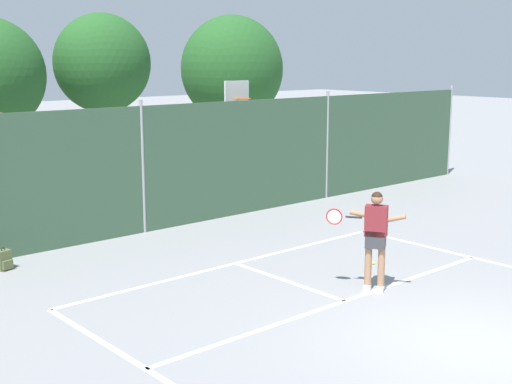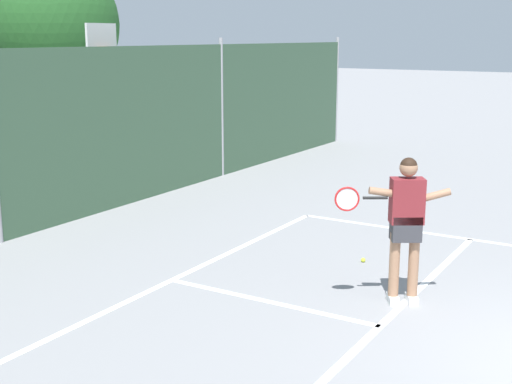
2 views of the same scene
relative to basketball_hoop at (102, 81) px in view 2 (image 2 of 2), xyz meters
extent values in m
cube|color=white|center=(-4.39, -5.25, -2.31)|extent=(8.20, 0.10, 0.01)
cube|color=white|center=(-4.39, -8.28, -2.31)|extent=(8.20, 0.10, 0.01)
cube|color=white|center=(-4.39, -6.79, -2.31)|extent=(0.10, 2.97, 0.01)
cylinder|color=#99999E|center=(2.11, -1.75, -0.69)|extent=(0.09, 0.09, 3.24)
cylinder|color=#99999E|center=(8.61, -1.75, -0.69)|extent=(0.09, 0.09, 3.24)
cylinder|color=#284CB2|center=(0.00, 0.06, -0.79)|extent=(0.12, 0.12, 3.05)
cube|color=white|center=(0.00, -0.04, 0.94)|extent=(0.90, 0.06, 0.60)
torus|color=#D85919|center=(0.00, -0.31, 0.72)|extent=(0.48, 0.48, 0.02)
cylinder|color=brown|center=(7.18, 8.92, -1.50)|extent=(0.36, 0.36, 1.63)
ellipsoid|color=#235623|center=(7.18, 8.92, 1.39)|extent=(4.87, 4.38, 4.87)
cube|color=silver|center=(-3.49, -8.35, -2.26)|extent=(0.28, 0.24, 0.10)
cube|color=silver|center=(-3.62, -8.15, -2.26)|extent=(0.28, 0.24, 0.10)
cylinder|color=#A37556|center=(-3.49, -8.35, -1.80)|extent=(0.13, 0.13, 0.82)
cylinder|color=#A37556|center=(-3.62, -8.15, -1.80)|extent=(0.13, 0.13, 0.82)
cube|color=#38383D|center=(-3.55, -8.25, -1.33)|extent=(0.39, 0.43, 0.32)
cube|color=maroon|center=(-3.55, -8.25, -0.99)|extent=(0.42, 0.47, 0.56)
sphere|color=#A37556|center=(-3.55, -8.25, -0.58)|extent=(0.22, 0.22, 0.22)
sphere|color=black|center=(-3.55, -8.25, -0.56)|extent=(0.21, 0.21, 0.21)
cylinder|color=#A37556|center=(-3.68, -8.09, -0.89)|extent=(0.37, 0.52, 0.17)
cylinder|color=#A37556|center=(-3.40, -8.49, -0.94)|extent=(0.35, 0.48, 0.22)
cylinder|color=black|center=(-3.81, -7.94, -0.94)|extent=(0.19, 0.27, 0.04)
torus|color=red|center=(-4.04, -7.67, -0.94)|extent=(0.18, 0.27, 0.30)
cylinder|color=silver|center=(-4.04, -7.67, -0.94)|extent=(0.14, 0.22, 0.26)
sphere|color=#CCE033|center=(-2.30, -7.21, -2.28)|extent=(0.07, 0.07, 0.07)
camera|label=1|loc=(-13.21, -15.96, 1.91)|focal=48.54mm
camera|label=2|loc=(-11.57, -10.91, 0.98)|focal=48.85mm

